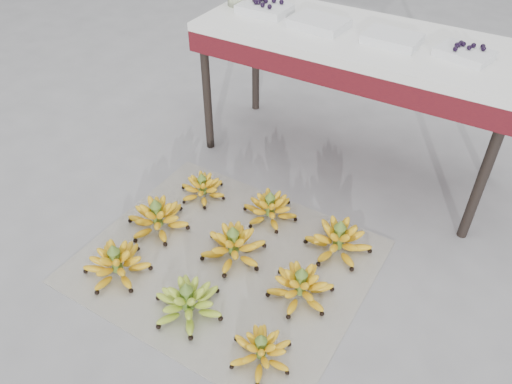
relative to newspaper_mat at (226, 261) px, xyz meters
The scene contains 16 objects.
ground 0.12m from the newspaper_mat, 23.71° to the left, with size 60.00×60.00×0.00m, color gray.
newspaper_mat is the anchor object (origin of this frame).
bunch_front_left 0.49m from the newspaper_mat, 140.53° to the right, with size 0.33×0.33×0.18m.
bunch_front_center 0.32m from the newspaper_mat, 85.74° to the right, with size 0.33×0.33×0.18m.
bunch_front_right 0.53m from the newspaper_mat, 41.84° to the right, with size 0.29×0.29×0.15m.
bunch_mid_left 0.41m from the newspaper_mat, behind, with size 0.33×0.33×0.18m.
bunch_mid_center 0.08m from the newspaper_mat, 77.61° to the left, with size 0.39×0.39×0.18m.
bunch_mid_right 0.39m from the newspaper_mat, ahead, with size 0.32×0.32×0.17m.
bunch_back_left 0.49m from the newspaper_mat, 137.96° to the left, with size 0.29×0.29×0.15m.
bunch_back_center 0.37m from the newspaper_mat, 86.09° to the left, with size 0.31×0.31×0.17m.
bunch_back_right 0.53m from the newspaper_mat, 38.64° to the left, with size 0.37×0.37×0.19m.
vendor_table 1.22m from the newspaper_mat, 81.70° to the left, with size 1.60×0.64×0.77m.
tray_far_left 1.33m from the newspaper_mat, 111.07° to the left, with size 0.26×0.19×0.07m.
tray_left 1.25m from the newspaper_mat, 93.28° to the left, with size 0.28×0.22×0.04m.
tray_right 1.29m from the newspaper_mat, 71.96° to the left, with size 0.26×0.19×0.04m.
tray_far_right 1.41m from the newspaper_mat, 56.75° to the left, with size 0.26×0.21×0.06m.
Camera 1 is at (0.81, -1.32, 1.72)m, focal length 35.00 mm.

